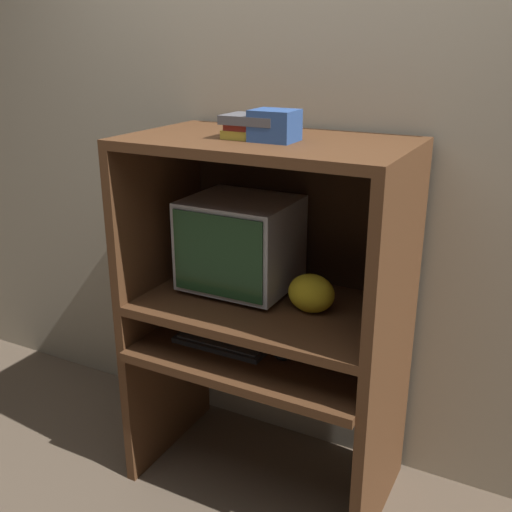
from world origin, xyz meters
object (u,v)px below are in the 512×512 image
Objects in this scene: keyboard at (222,342)px; book_stack at (255,127)px; snack_bag at (311,293)px; crt_monitor at (240,243)px; storage_box at (275,126)px; mouse at (281,356)px.

book_stack reaches higher than keyboard.
book_stack reaches higher than snack_bag.
crt_monitor is 1.97× the size of book_stack.
snack_bag is at bearing -11.73° from crt_monitor.
snack_bag reaches higher than keyboard.
mouse is at bearing -31.86° from storage_box.
storage_box reaches higher than crt_monitor.
crt_monitor reaches higher than snack_bag.
book_stack is at bearing -41.57° from crt_monitor.
keyboard is (0.00, -0.16, -0.37)m from crt_monitor.
mouse is at bearing 1.00° from keyboard.
storage_box is at bearing 148.14° from mouse.
keyboard is at bearing -169.06° from storage_box.
crt_monitor is 2.34× the size of snack_bag.
keyboard is 2.15× the size of snack_bag.
snack_bag is (0.08, 0.09, 0.24)m from mouse.
crt_monitor is 0.51m from book_stack.
book_stack is at bearing 23.67° from keyboard.
crt_monitor is at bearing 138.43° from book_stack.
crt_monitor is 2.76× the size of storage_box.
mouse is 0.86m from book_stack.
storage_box is (0.08, -0.01, 0.01)m from book_stack.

